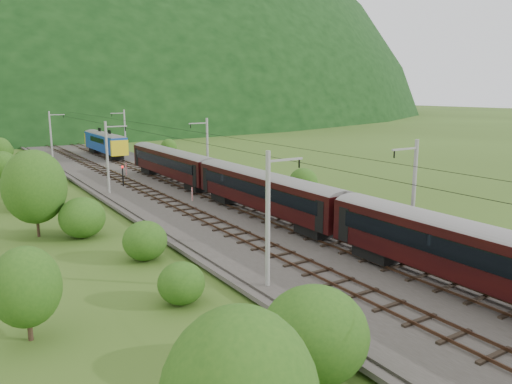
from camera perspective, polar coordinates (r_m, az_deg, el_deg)
ground at (r=33.76m, az=10.21°, el=-8.78°), size 600.00×600.00×0.00m
railbed at (r=41.21m, az=0.77°, el=-4.61°), size 14.00×220.00×0.30m
track_left at (r=39.93m, az=-2.13°, el=-4.82°), size 2.40×220.00×0.27m
track_right at (r=42.46m, az=3.48°, el=-3.84°), size 2.40×220.00×0.27m
catenary_left at (r=57.71m, az=-16.57°, el=3.98°), size 2.54×192.28×8.00m
catenary_right at (r=62.14m, az=-5.64°, el=4.91°), size 2.54×192.28×8.00m
overhead_wires at (r=39.84m, az=0.79°, el=5.03°), size 4.83×198.00×0.03m
train at (r=29.59m, az=24.61°, el=-5.82°), size 2.78×152.58×4.82m
hazard_post_near at (r=70.07m, az=-14.62°, el=2.58°), size 0.18×0.18×1.69m
hazard_post_far at (r=52.38m, az=-7.31°, el=-0.22°), size 0.15×0.15×1.44m
signal at (r=61.82m, az=-14.99°, el=1.97°), size 0.27×0.27×2.48m
vegetation_left at (r=43.60m, az=-21.11°, el=-1.38°), size 13.08×146.98×7.08m
vegetation_right at (r=46.18m, az=17.58°, el=-1.81°), size 6.12×103.37×3.17m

